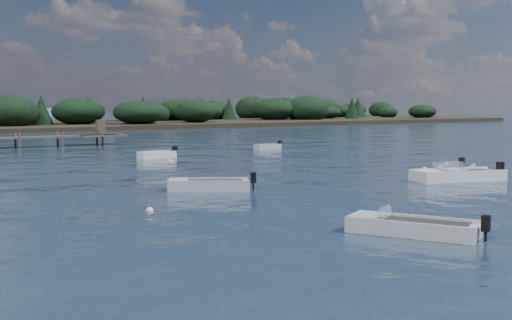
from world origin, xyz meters
TOP-DOWN VIEW (x-y plane):
  - ground at (0.00, 60.00)m, footprint 400.00×400.00m
  - tender_far_white at (1.71, 29.07)m, footprint 3.45×1.48m
  - dinghy_mid_white_a at (9.88, 5.70)m, footprint 5.81×3.48m
  - dinghy_mid_grey at (-4.21, 10.15)m, footprint 4.39×3.48m
  - dinghy_near_olive at (-3.95, -3.50)m, footprint 3.43×4.62m
  - tender_far_grey_b at (15.05, 32.45)m, footprint 2.96×1.10m
  - dinghy_mid_white_b at (11.41, 7.09)m, footprint 5.03×3.97m
  - buoy_a at (-4.09, -3.43)m, footprint 0.32×0.32m
  - buoy_b at (10.00, 4.98)m, footprint 0.32×0.32m
  - buoy_c at (-9.44, 5.94)m, footprint 0.32×0.32m
  - buoy_d at (13.15, 11.05)m, footprint 0.32×0.32m
  - buoy_e at (1.41, 26.03)m, footprint 0.32×0.32m
  - far_headland at (25.00, 100.00)m, footprint 190.00×40.00m

SIDE VIEW (x-z plane):
  - ground at x=0.00m, z-range 0.00..0.00m
  - buoy_a at x=-4.09m, z-range -0.16..0.16m
  - buoy_b at x=10.00m, z-range -0.16..0.16m
  - buoy_c at x=-9.44m, z-range -0.16..0.16m
  - buoy_d at x=13.15m, z-range -0.16..0.16m
  - buoy_e at x=1.41m, z-range -0.16..0.16m
  - tender_far_grey_b at x=15.05m, z-range -0.36..0.65m
  - dinghy_near_olive at x=-3.95m, z-range -0.42..0.72m
  - dinghy_mid_grey at x=-4.21m, z-range -0.42..0.73m
  - tender_far_white at x=1.71m, z-range -0.42..0.75m
  - dinghy_mid_white_b at x=11.41m, z-range -0.47..0.81m
  - dinghy_mid_white_a at x=9.88m, z-range -0.50..0.84m
  - far_headland at x=25.00m, z-range -0.94..4.86m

